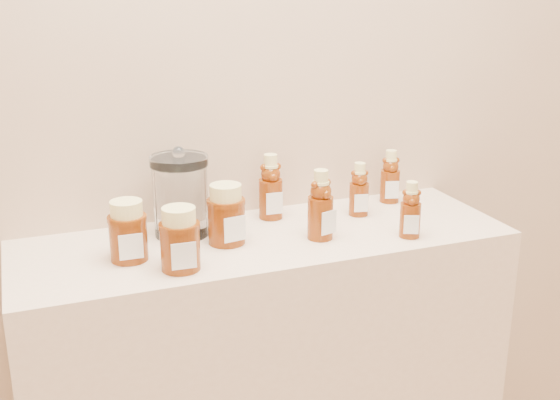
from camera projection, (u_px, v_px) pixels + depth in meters
name	position (u px, v px, depth m)	size (l,w,h in m)	color
wall_back	(237.00, 40.00, 1.74)	(3.50, 0.02, 2.70)	tan
display_table	(267.00, 396.00, 1.84)	(1.20, 0.40, 0.90)	beige
bear_bottle_back_left	(271.00, 182.00, 1.80)	(0.07, 0.07, 0.19)	#5E2207
bear_bottle_back_mid	(359.00, 186.00, 1.83)	(0.05, 0.05, 0.16)	#5E2207
bear_bottle_back_right	(390.00, 173.00, 1.93)	(0.06, 0.06, 0.17)	#5E2207
bear_bottle_front_left	(321.00, 200.00, 1.66)	(0.07, 0.07, 0.19)	#5E2207
bear_bottle_front_right	(411.00, 206.00, 1.68)	(0.05, 0.05, 0.16)	#5E2207
honey_jar_left	(128.00, 231.00, 1.55)	(0.09, 0.09, 0.14)	#5E2207
honey_jar_back	(226.00, 214.00, 1.64)	(0.09, 0.09, 0.14)	#5E2207
honey_jar_front	(180.00, 239.00, 1.50)	(0.09, 0.09, 0.14)	#5E2207
glass_canister	(180.00, 192.00, 1.68)	(0.14, 0.14, 0.21)	white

